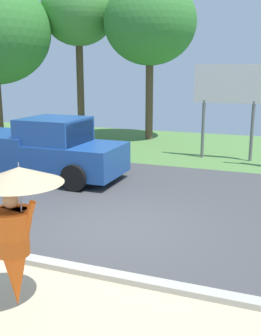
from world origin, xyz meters
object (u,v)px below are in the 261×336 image
Objects in this scene: monk_pedestrian at (16,230)px; pickup_truck at (42,150)px; tree_center_back at (78,12)px; roadside_billboard at (229,91)px; tree_right_mid at (150,23)px.

monk_pedestrian is 7.38m from pickup_truck.
tree_center_back reaches higher than pickup_truck.
tree_right_mid is (-4.19, 3.34, 2.85)m from roadside_billboard.
monk_pedestrian reaches higher than pickup_truck.
tree_center_back is at bearing 156.69° from roadside_billboard.
tree_center_back is at bearing 178.78° from tree_right_mid.
tree_center_back is 3.79m from tree_right_mid.
roadside_billboard is at bearing -23.31° from tree_center_back.
monk_pedestrian is at bearing -78.54° from tree_right_mid.
monk_pedestrian is 0.27× the size of tree_center_back.
pickup_truck is 7.09m from roadside_billboard.
tree_right_mid reaches higher than pickup_truck.
roadside_billboard is at bearing 72.69° from monk_pedestrian.
roadside_billboard is 6.07m from tree_right_mid.
tree_right_mid is (-2.93, 14.45, 4.22)m from monk_pedestrian.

